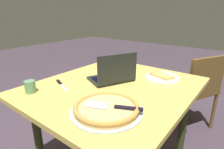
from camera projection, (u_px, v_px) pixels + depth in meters
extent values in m
cube|color=tan|center=(114.00, 87.00, 1.32)|extent=(1.18, 1.03, 0.03)
cylinder|color=#2A3116|center=(183.00, 124.00, 1.51)|extent=(0.06, 0.06, 0.69)
cylinder|color=#2A3116|center=(38.00, 136.00, 1.37)|extent=(0.06, 0.06, 0.69)
cylinder|color=#2A3116|center=(107.00, 97.00, 1.99)|extent=(0.06, 0.06, 0.69)
cube|color=black|center=(110.00, 79.00, 1.42)|extent=(0.38, 0.33, 0.02)
cube|color=black|center=(110.00, 77.00, 1.42)|extent=(0.31, 0.24, 0.00)
cube|color=black|center=(118.00, 69.00, 1.29)|extent=(0.29, 0.14, 0.21)
cube|color=#86AFE5|center=(118.00, 69.00, 1.29)|extent=(0.26, 0.12, 0.18)
cylinder|color=white|center=(162.00, 78.00, 1.45)|extent=(0.26, 0.26, 0.01)
torus|color=white|center=(162.00, 77.00, 1.45)|extent=(0.25, 0.25, 0.01)
cube|color=#EAAA53|center=(162.00, 76.00, 1.44)|extent=(0.15, 0.19, 0.02)
cube|color=#BE8948|center=(155.00, 73.00, 1.51)|extent=(0.10, 0.05, 0.03)
cylinder|color=#9FA9A9|center=(107.00, 111.00, 0.97)|extent=(0.39, 0.39, 0.01)
cylinder|color=#E5B467|center=(106.00, 109.00, 0.97)|extent=(0.34, 0.34, 0.02)
torus|color=#C0853D|center=(106.00, 107.00, 0.96)|extent=(0.35, 0.35, 0.03)
cube|color=#AEA6C3|center=(97.00, 105.00, 0.97)|extent=(0.11, 0.14, 0.00)
cube|color=black|center=(129.00, 108.00, 0.94)|extent=(0.08, 0.15, 0.01)
cube|color=#B2BAC2|center=(63.00, 87.00, 1.29)|extent=(0.08, 0.17, 0.00)
cube|color=black|center=(59.00, 82.00, 1.36)|extent=(0.05, 0.10, 0.01)
cylinder|color=#578A60|center=(30.00, 87.00, 1.19)|extent=(0.07, 0.07, 0.08)
cylinder|color=#3D2014|center=(30.00, 83.00, 1.18)|extent=(0.06, 0.06, 0.00)
cube|color=brown|center=(187.00, 88.00, 1.99)|extent=(0.61, 0.61, 0.04)
cube|color=brown|center=(207.00, 76.00, 1.75)|extent=(0.40, 0.23, 0.37)
cylinder|color=brown|center=(184.00, 96.00, 2.33)|extent=(0.03, 0.03, 0.42)
cylinder|color=brown|center=(158.00, 103.00, 2.16)|extent=(0.03, 0.03, 0.42)
cylinder|color=brown|center=(213.00, 111.00, 1.97)|extent=(0.03, 0.03, 0.42)
cylinder|color=brown|center=(185.00, 120.00, 1.81)|extent=(0.03, 0.03, 0.42)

